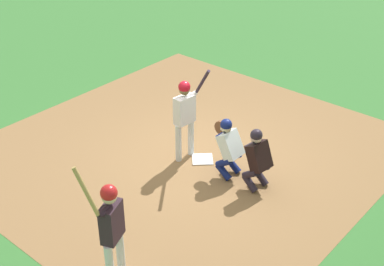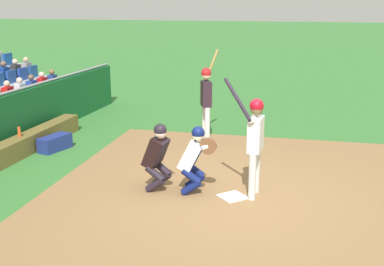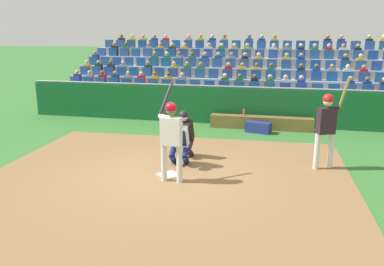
{
  "view_description": "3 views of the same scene",
  "coord_description": "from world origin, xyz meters",
  "px_view_note": "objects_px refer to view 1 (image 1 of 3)",
  "views": [
    {
      "loc": [
        -7.28,
        -6.4,
        6.29
      ],
      "look_at": [
        -0.37,
        -0.04,
        0.84
      ],
      "focal_mm": 50.34,
      "sensor_mm": 36.0,
      "label": 1
    },
    {
      "loc": [
        8.01,
        1.37,
        3.41
      ],
      "look_at": [
        -0.56,
        -0.91,
        0.99
      ],
      "focal_mm": 45.2,
      "sensor_mm": 36.0,
      "label": 2
    },
    {
      "loc": [
        -2.5,
        8.32,
        3.23
      ],
      "look_at": [
        -0.34,
        -0.94,
        0.81
      ],
      "focal_mm": 36.95,
      "sensor_mm": 36.0,
      "label": 3
    }
  ],
  "objects_px": {
    "home_plate_umpire": "(257,157)",
    "on_deck_batter": "(111,224)",
    "home_plate_marker": "(202,159)",
    "batter_at_plate": "(185,111)",
    "catcher_crouching": "(228,144)"
  },
  "relations": [
    {
      "from": "on_deck_batter",
      "to": "catcher_crouching",
      "type": "bearing_deg",
      "value": 9.89
    },
    {
      "from": "home_plate_marker",
      "to": "home_plate_umpire",
      "type": "bearing_deg",
      "value": -90.81
    },
    {
      "from": "home_plate_marker",
      "to": "catcher_crouching",
      "type": "bearing_deg",
      "value": -94.11
    },
    {
      "from": "home_plate_marker",
      "to": "on_deck_batter",
      "type": "relative_size",
      "value": 0.19
    },
    {
      "from": "home_plate_marker",
      "to": "catcher_crouching",
      "type": "xyz_separation_m",
      "value": [
        -0.05,
        -0.73,
        0.7
      ]
    },
    {
      "from": "home_plate_marker",
      "to": "on_deck_batter",
      "type": "bearing_deg",
      "value": -159.33
    },
    {
      "from": "catcher_crouching",
      "to": "home_plate_umpire",
      "type": "bearing_deg",
      "value": -87.32
    },
    {
      "from": "home_plate_umpire",
      "to": "on_deck_batter",
      "type": "distance_m",
      "value": 3.56
    },
    {
      "from": "batter_at_plate",
      "to": "on_deck_batter",
      "type": "relative_size",
      "value": 0.95
    },
    {
      "from": "batter_at_plate",
      "to": "on_deck_batter",
      "type": "height_order",
      "value": "on_deck_batter"
    },
    {
      "from": "home_plate_umpire",
      "to": "on_deck_batter",
      "type": "relative_size",
      "value": 0.57
    },
    {
      "from": "home_plate_marker",
      "to": "home_plate_umpire",
      "type": "relative_size",
      "value": 0.34
    },
    {
      "from": "home_plate_marker",
      "to": "batter_at_plate",
      "type": "distance_m",
      "value": 1.17
    },
    {
      "from": "batter_at_plate",
      "to": "home_plate_umpire",
      "type": "distance_m",
      "value": 1.82
    },
    {
      "from": "batter_at_plate",
      "to": "on_deck_batter",
      "type": "xyz_separation_m",
      "value": [
        -3.38,
        -1.68,
        0.03
      ]
    }
  ]
}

